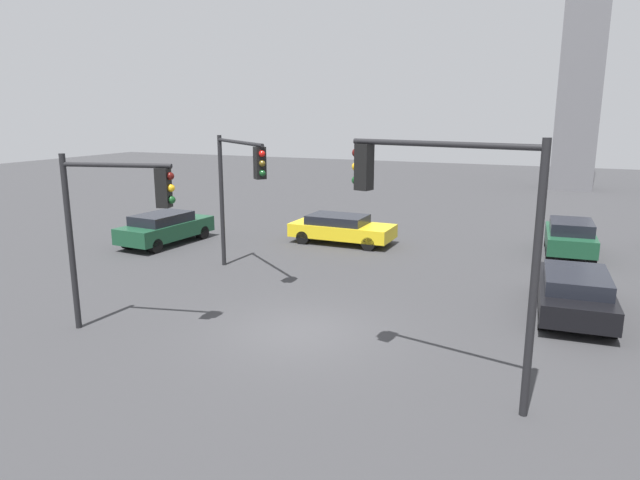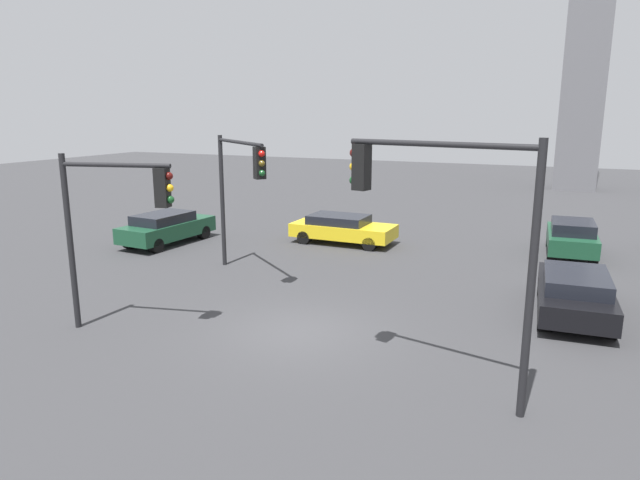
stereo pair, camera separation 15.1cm
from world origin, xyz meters
TOP-DOWN VIEW (x-y plane):
  - ground_plane at (0.00, 0.00)m, footprint 107.40×107.40m
  - traffic_light_0 at (-4.06, 3.71)m, footprint 3.48×2.85m
  - traffic_light_1 at (4.10, -1.73)m, footprint 4.06×1.09m
  - traffic_light_2 at (-4.32, -1.85)m, footprint 3.06×0.91m
  - car_0 at (6.80, 4.41)m, footprint 2.23×4.83m
  - car_1 at (-2.86, 10.32)m, footprint 4.62×2.01m
  - car_2 at (6.64, 12.08)m, footprint 2.07×4.18m
  - car_3 at (-10.05, 6.99)m, footprint 2.20×4.66m

SIDE VIEW (x-z plane):
  - ground_plane at x=0.00m, z-range 0.00..0.00m
  - car_1 at x=-2.86m, z-range 0.05..1.33m
  - car_0 at x=6.80m, z-range 0.04..1.38m
  - car_3 at x=-10.05m, z-range 0.05..1.47m
  - car_2 at x=6.64m, z-range 0.04..1.52m
  - traffic_light_2 at x=-4.32m, z-range 0.99..5.77m
  - traffic_light_0 at x=-4.06m, z-range 1.17..6.15m
  - traffic_light_1 at x=4.10m, z-range 1.22..6.60m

